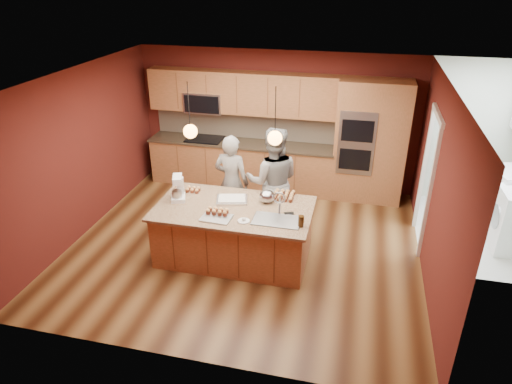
% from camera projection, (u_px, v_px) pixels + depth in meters
% --- Properties ---
extents(floor, '(5.50, 5.50, 0.00)m').
position_uv_depth(floor, '(245.00, 245.00, 7.45)').
color(floor, '#3E200F').
rests_on(floor, ground).
extents(ceiling, '(5.50, 5.50, 0.00)m').
position_uv_depth(ceiling, '(243.00, 78.00, 6.25)').
color(ceiling, silver).
rests_on(ceiling, ground).
extents(wall_back, '(5.50, 0.00, 5.50)m').
position_uv_depth(wall_back, '(276.00, 120.00, 9.03)').
color(wall_back, '#501914').
rests_on(wall_back, ground).
extents(wall_front, '(5.50, 0.00, 5.50)m').
position_uv_depth(wall_front, '(182.00, 263.00, 4.67)').
color(wall_front, '#501914').
rests_on(wall_front, ground).
extents(wall_left, '(0.00, 5.00, 5.00)m').
position_uv_depth(wall_left, '(81.00, 153.00, 7.42)').
color(wall_left, '#501914').
rests_on(wall_left, ground).
extents(wall_right, '(0.00, 5.00, 5.00)m').
position_uv_depth(wall_right, '(437.00, 187.00, 6.28)').
color(wall_right, '#501914').
rests_on(wall_right, ground).
extents(cabinet_run, '(3.74, 0.64, 2.30)m').
position_uv_depth(cabinet_run, '(240.00, 139.00, 9.11)').
color(cabinet_run, brown).
rests_on(cabinet_run, floor).
extents(oven_column, '(1.30, 0.62, 2.30)m').
position_uv_depth(oven_column, '(370.00, 142.00, 8.47)').
color(oven_column, brown).
rests_on(oven_column, floor).
extents(doorway_trim, '(0.08, 1.11, 2.20)m').
position_uv_depth(doorway_trim, '(426.00, 183.00, 7.12)').
color(doorway_trim, silver).
rests_on(doorway_trim, wall_right).
extents(pendant_left, '(0.20, 0.20, 0.80)m').
position_uv_depth(pendant_left, '(190.00, 131.00, 6.40)').
color(pendant_left, black).
rests_on(pendant_left, ceiling).
extents(pendant_right, '(0.20, 0.20, 0.80)m').
position_uv_depth(pendant_right, '(275.00, 138.00, 6.15)').
color(pendant_right, black).
rests_on(pendant_right, ceiling).
extents(island, '(2.34, 1.31, 1.24)m').
position_uv_depth(island, '(235.00, 232.00, 6.96)').
color(island, brown).
rests_on(island, floor).
extents(person_left, '(0.65, 0.47, 1.66)m').
position_uv_depth(person_left, '(232.00, 182.00, 7.65)').
color(person_left, black).
rests_on(person_left, floor).
extents(person_right, '(1.00, 0.84, 1.84)m').
position_uv_depth(person_right, '(273.00, 181.00, 7.46)').
color(person_right, slate).
rests_on(person_right, floor).
extents(stand_mixer, '(0.28, 0.33, 0.39)m').
position_uv_depth(stand_mixer, '(178.00, 190.00, 6.95)').
color(stand_mixer, white).
rests_on(stand_mixer, island).
extents(sheet_cake, '(0.54, 0.45, 0.05)m').
position_uv_depth(sheet_cake, '(232.00, 199.00, 6.97)').
color(sheet_cake, silver).
rests_on(sheet_cake, island).
extents(cooling_rack, '(0.44, 0.33, 0.02)m').
position_uv_depth(cooling_rack, '(216.00, 218.00, 6.48)').
color(cooling_rack, '#A2A5A8').
rests_on(cooling_rack, island).
extents(mixing_bowl, '(0.24, 0.24, 0.20)m').
position_uv_depth(mixing_bowl, '(267.00, 196.00, 6.90)').
color(mixing_bowl, '#A8AAAF').
rests_on(mixing_bowl, island).
extents(plate, '(0.17, 0.17, 0.01)m').
position_uv_depth(plate, '(244.00, 221.00, 6.41)').
color(plate, silver).
rests_on(plate, island).
extents(tumbler, '(0.08, 0.08, 0.16)m').
position_uv_depth(tumbler, '(301.00, 221.00, 6.26)').
color(tumbler, '#341E0B').
rests_on(tumbler, island).
extents(phone, '(0.16, 0.12, 0.01)m').
position_uv_depth(phone, '(289.00, 213.00, 6.61)').
color(phone, black).
rests_on(phone, island).
extents(cupcakes_left, '(0.24, 0.16, 0.07)m').
position_uv_depth(cupcakes_left, '(193.00, 189.00, 7.25)').
color(cupcakes_left, tan).
rests_on(cupcakes_left, island).
extents(cupcakes_rack, '(0.34, 0.17, 0.08)m').
position_uv_depth(cupcakes_rack, '(217.00, 211.00, 6.56)').
color(cupcakes_rack, tan).
rests_on(cupcakes_rack, island).
extents(cupcakes_right, '(0.34, 0.34, 0.08)m').
position_uv_depth(cupcakes_right, '(284.00, 195.00, 7.06)').
color(cupcakes_right, tan).
rests_on(cupcakes_right, island).
extents(dryer, '(0.84, 0.86, 1.09)m').
position_uv_depth(dryer, '(508.00, 200.00, 7.67)').
color(dryer, white).
rests_on(dryer, floor).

